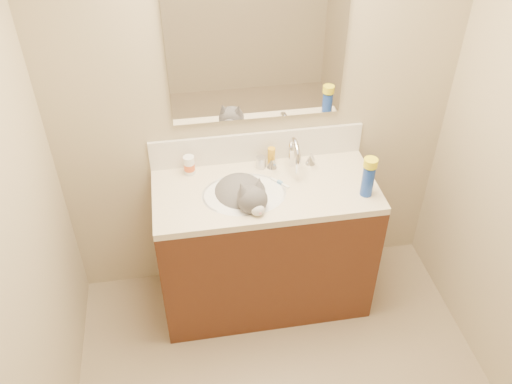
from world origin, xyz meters
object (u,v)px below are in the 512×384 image
object	(u,v)px
faucet	(294,157)
pill_bottle	(189,165)
silver_jar	(261,162)
spray_can	(368,181)
amber_bottle	(271,156)
basin	(244,204)
cat	(243,198)
vanity_cabinet	(265,248)

from	to	relation	value
faucet	pill_bottle	xyz separation A→B (m)	(-0.57, 0.06, -0.03)
silver_jar	spray_can	xyz separation A→B (m)	(0.50, -0.33, 0.05)
amber_bottle	basin	bearing A→B (deg)	-128.34
amber_bottle	spray_can	size ratio (longest dim) A/B	0.61
pill_bottle	faucet	bearing A→B (deg)	-6.15
faucet	cat	world-z (taller)	faucet
basin	pill_bottle	bearing A→B (deg)	139.57
pill_bottle	silver_jar	world-z (taller)	pill_bottle
faucet	amber_bottle	size ratio (longest dim) A/B	2.67
pill_bottle	silver_jar	size ratio (longest dim) A/B	1.65
faucet	cat	size ratio (longest dim) A/B	0.63
faucet	amber_bottle	bearing A→B (deg)	145.58
cat	amber_bottle	size ratio (longest dim) A/B	4.25
basin	amber_bottle	xyz separation A→B (m)	(0.19, 0.24, 0.12)
silver_jar	amber_bottle	world-z (taller)	amber_bottle
vanity_cabinet	faucet	xyz separation A→B (m)	(0.18, 0.14, 0.54)
vanity_cabinet	basin	size ratio (longest dim) A/B	2.67
silver_jar	faucet	bearing A→B (deg)	-17.42
basin	vanity_cabinet	bearing A→B (deg)	14.04
cat	spray_can	distance (m)	0.66
basin	silver_jar	xyz separation A→B (m)	(0.13, 0.22, 0.10)
vanity_cabinet	amber_bottle	size ratio (longest dim) A/B	11.43
cat	silver_jar	size ratio (longest dim) A/B	6.70
vanity_cabinet	pill_bottle	world-z (taller)	pill_bottle
vanity_cabinet	spray_can	distance (m)	0.75
faucet	spray_can	distance (m)	0.43
faucet	pill_bottle	world-z (taller)	faucet
faucet	amber_bottle	world-z (taller)	faucet
vanity_cabinet	basin	bearing A→B (deg)	-165.96
basin	pill_bottle	xyz separation A→B (m)	(-0.27, 0.23, 0.12)
cat	silver_jar	xyz separation A→B (m)	(0.14, 0.22, 0.06)
silver_jar	spray_can	bearing A→B (deg)	-33.31
basin	spray_can	world-z (taller)	spray_can
vanity_cabinet	cat	world-z (taller)	cat
vanity_cabinet	pill_bottle	distance (m)	0.67
pill_bottle	silver_jar	distance (m)	0.40
vanity_cabinet	cat	size ratio (longest dim) A/B	2.69
pill_bottle	amber_bottle	distance (m)	0.46
faucet	cat	bearing A→B (deg)	-151.26
silver_jar	pill_bottle	bearing A→B (deg)	178.89
vanity_cabinet	basin	xyz separation A→B (m)	(-0.12, -0.03, 0.38)
silver_jar	spray_can	world-z (taller)	spray_can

